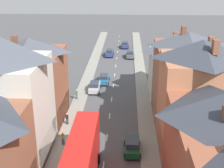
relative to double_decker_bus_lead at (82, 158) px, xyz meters
name	(u,v)px	position (x,y,z in m)	size (l,w,h in m)	color
pavement_left	(82,93)	(-3.29, 22.75, -2.75)	(2.20, 104.00, 0.14)	gray
pavement_right	(143,95)	(6.91, 22.75, -2.75)	(2.20, 104.00, 0.14)	gray
centre_line_dashes	(112,99)	(1.81, 20.75, -2.81)	(0.14, 97.80, 0.01)	silver
terrace_row_right	(212,135)	(11.99, -0.10, 2.94)	(8.00, 56.16, 13.45)	#A36042
double_decker_bus_lead	(82,158)	(0.00, 0.00, 0.00)	(2.74, 10.80, 5.30)	red
car_near_blue	(125,45)	(3.61, 54.69, -1.98)	(1.90, 3.81, 1.66)	navy
car_near_silver	(95,87)	(-1.29, 24.15, -1.99)	(1.90, 4.55, 1.64)	#B7BABF
car_parked_left_a	(132,146)	(4.91, 5.68, -1.99)	(1.90, 4.11, 1.64)	#144728
car_parked_right_a	(109,53)	(0.01, 46.62, -1.99)	(1.90, 4.45, 1.63)	navy
car_mid_white	(104,79)	(0.01, 28.27, -2.00)	(1.90, 4.41, 1.61)	#236093
car_far_grey	(130,54)	(4.91, 45.29, -1.99)	(1.90, 3.92, 1.64)	#4C515B
pedestrian_mid_right	(63,138)	(-3.28, 6.58, -1.78)	(0.36, 0.22, 1.61)	#3D4256
pedestrian_far_left	(67,118)	(-3.73, 11.75, -1.78)	(0.36, 0.22, 1.61)	#23232D
pedestrian_far_right	(76,94)	(-3.82, 20.32, -1.78)	(0.36, 0.22, 1.61)	#3D4256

